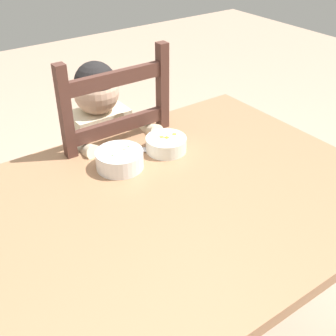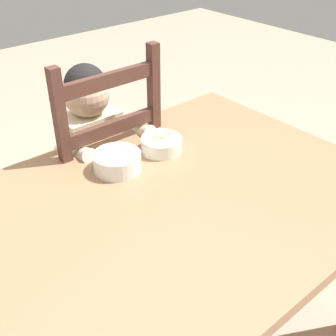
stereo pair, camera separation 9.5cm
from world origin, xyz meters
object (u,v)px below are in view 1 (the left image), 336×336
(dining_table, at_px, (177,219))
(bowl_of_peas, at_px, (120,159))
(child_figure, at_px, (104,144))
(bowl_of_carrots, at_px, (166,144))
(dining_chair, at_px, (107,177))
(spoon, at_px, (151,150))

(dining_table, relative_size, bowl_of_peas, 8.00)
(dining_table, bearing_deg, bowl_of_peas, 106.38)
(child_figure, distance_m, bowl_of_carrots, 0.32)
(bowl_of_carrots, bearing_deg, child_figure, 107.56)
(dining_chair, distance_m, bowl_of_carrots, 0.41)
(dining_chair, relative_size, bowl_of_peas, 6.73)
(dining_table, xyz_separation_m, bowl_of_carrots, (0.12, 0.23, 0.13))
(bowl_of_peas, bearing_deg, dining_chair, 72.64)
(dining_table, distance_m, spoon, 0.28)
(bowl_of_carrots, relative_size, spoon, 1.19)
(dining_chair, distance_m, bowl_of_peas, 0.41)
(bowl_of_peas, bearing_deg, bowl_of_carrots, 0.01)
(spoon, bearing_deg, bowl_of_peas, -169.90)
(child_figure, distance_m, spoon, 0.28)
(spoon, bearing_deg, bowl_of_carrots, -27.50)
(child_figure, bearing_deg, spoon, -80.38)
(dining_table, distance_m, dining_chair, 0.54)
(dining_table, bearing_deg, dining_chair, 87.21)
(dining_chair, relative_size, bowl_of_carrots, 7.39)
(child_figure, relative_size, bowl_of_peas, 6.24)
(dining_chair, height_order, bowl_of_peas, dining_chair)
(dining_table, bearing_deg, bowl_of_carrots, 62.44)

